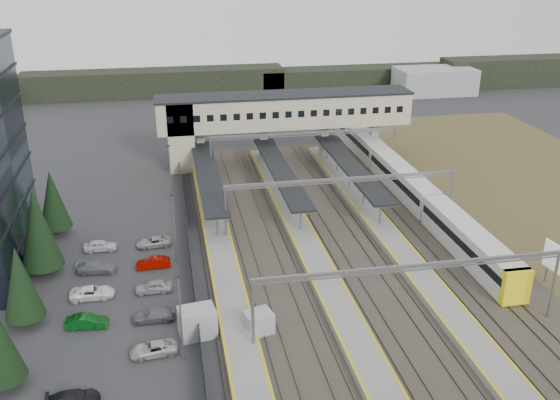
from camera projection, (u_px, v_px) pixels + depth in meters
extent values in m
plane|color=#2B2B2D|center=(262.00, 301.00, 61.61)|extent=(220.00, 220.00, 0.00)
cylinder|color=black|center=(6.00, 381.00, 49.43)|extent=(0.44, 0.44, 1.20)
cylinder|color=black|center=(27.00, 319.00, 57.62)|extent=(0.44, 0.44, 1.20)
cone|color=black|center=(20.00, 282.00, 56.14)|extent=(3.64, 3.64, 7.00)
cylinder|color=black|center=(44.00, 268.00, 66.72)|extent=(0.44, 0.44, 1.20)
cone|color=black|center=(38.00, 229.00, 64.96)|extent=(4.42, 4.42, 8.50)
cylinder|color=black|center=(57.00, 229.00, 75.81)|extent=(0.44, 0.44, 1.20)
cone|color=black|center=(53.00, 199.00, 74.30)|extent=(3.74, 3.74, 7.20)
imported|color=black|center=(73.00, 398.00, 47.56)|extent=(4.11, 1.97, 1.15)
imported|color=#084511|center=(87.00, 322.00, 57.18)|extent=(3.93, 1.68, 1.26)
imported|color=white|center=(92.00, 293.00, 62.02)|extent=(4.35, 2.01, 1.21)
imported|color=slate|center=(96.00, 267.00, 66.83)|extent=(4.37, 2.11, 1.23)
imported|color=silver|center=(100.00, 246.00, 71.64)|extent=(3.82, 1.65, 1.28)
imported|color=#B8B8B8|center=(153.00, 349.00, 53.41)|extent=(4.23, 2.26, 1.13)
imported|color=slate|center=(153.00, 315.00, 58.23)|extent=(4.04, 1.74, 1.16)
imported|color=#9A9A9E|center=(153.00, 287.00, 63.03)|extent=(3.74, 1.51, 1.28)
imported|color=#950800|center=(153.00, 263.00, 67.86)|extent=(3.76, 1.44, 1.22)
imported|color=#A3A3A6|center=(153.00, 242.00, 72.70)|extent=(4.13, 2.19, 1.11)
cylinder|color=gray|center=(181.00, 319.00, 51.45)|extent=(0.16, 0.16, 8.00)
cube|color=black|center=(178.00, 277.00, 49.94)|extent=(0.50, 0.25, 0.15)
cylinder|color=gray|center=(174.00, 229.00, 67.83)|extent=(0.16, 0.16, 8.00)
cube|color=black|center=(172.00, 195.00, 66.31)|extent=(0.50, 0.25, 0.15)
cylinder|color=gray|center=(170.00, 174.00, 84.20)|extent=(0.16, 0.16, 8.00)
cube|color=black|center=(168.00, 146.00, 82.69)|extent=(0.50, 0.25, 0.15)
cube|color=#26282B|center=(192.00, 274.00, 64.67)|extent=(0.08, 90.00, 2.00)
cube|color=#999B9E|center=(197.00, 322.00, 55.82)|extent=(3.55, 2.83, 2.69)
cube|color=#999B9E|center=(258.00, 323.00, 56.10)|extent=(2.87, 2.59, 2.21)
cube|color=#342E28|center=(363.00, 266.00, 68.17)|extent=(34.00, 90.00, 0.20)
cube|color=#59544C|center=(247.00, 275.00, 65.93)|extent=(0.08, 90.00, 0.14)
cube|color=#59544C|center=(261.00, 274.00, 66.17)|extent=(0.08, 90.00, 0.14)
cube|color=#59544C|center=(285.00, 272.00, 66.61)|extent=(0.08, 90.00, 0.14)
cube|color=#59544C|center=(298.00, 271.00, 66.86)|extent=(0.08, 90.00, 0.14)
cube|color=#59544C|center=(339.00, 267.00, 67.64)|extent=(0.08, 90.00, 0.14)
cube|color=#59544C|center=(351.00, 266.00, 67.88)|extent=(0.08, 90.00, 0.14)
cube|color=#59544C|center=(374.00, 264.00, 68.32)|extent=(0.08, 90.00, 0.14)
cube|color=#59544C|center=(386.00, 263.00, 68.57)|extent=(0.08, 90.00, 0.14)
cube|color=#59544C|center=(425.00, 259.00, 69.35)|extent=(0.08, 90.00, 0.14)
cube|color=#59544C|center=(438.00, 258.00, 69.59)|extent=(0.08, 90.00, 0.14)
cube|color=#59544C|center=(459.00, 256.00, 70.03)|extent=(0.08, 90.00, 0.14)
cube|color=#59544C|center=(471.00, 255.00, 70.28)|extent=(0.08, 90.00, 0.14)
cube|color=gray|center=(226.00, 276.00, 65.47)|extent=(3.20, 82.00, 0.90)
cube|color=gold|center=(212.00, 273.00, 65.05)|extent=(0.25, 82.00, 0.02)
cube|color=gold|center=(240.00, 271.00, 65.55)|extent=(0.25, 82.00, 0.02)
cube|color=gray|center=(318.00, 267.00, 67.18)|extent=(3.20, 82.00, 0.90)
cube|color=gold|center=(305.00, 265.00, 66.76)|extent=(0.25, 82.00, 0.02)
cube|color=gold|center=(332.00, 262.00, 67.26)|extent=(0.25, 82.00, 0.02)
cube|color=gray|center=(406.00, 259.00, 68.89)|extent=(3.20, 82.00, 0.90)
cube|color=gold|center=(394.00, 257.00, 68.47)|extent=(0.25, 82.00, 0.02)
cube|color=gold|center=(419.00, 255.00, 68.97)|extent=(0.25, 82.00, 0.02)
cube|color=black|center=(208.00, 174.00, 84.15)|extent=(3.00, 30.00, 0.25)
cube|color=gray|center=(208.00, 175.00, 84.20)|extent=(3.10, 30.00, 0.12)
cylinder|color=gray|center=(217.00, 224.00, 72.92)|extent=(0.20, 0.20, 3.10)
cylinder|color=gray|center=(213.00, 203.00, 78.84)|extent=(0.20, 0.20, 3.10)
cylinder|color=gray|center=(208.00, 185.00, 84.75)|extent=(0.20, 0.20, 3.10)
cylinder|color=gray|center=(205.00, 170.00, 90.67)|extent=(0.20, 0.20, 3.10)
cylinder|color=gray|center=(202.00, 156.00, 96.58)|extent=(0.20, 0.20, 3.10)
cube|color=black|center=(281.00, 170.00, 85.86)|extent=(3.00, 30.00, 0.25)
cube|color=gray|center=(281.00, 171.00, 85.91)|extent=(3.10, 30.00, 0.12)
cylinder|color=gray|center=(301.00, 218.00, 74.63)|extent=(0.20, 0.20, 3.10)
cylinder|color=gray|center=(290.00, 198.00, 80.55)|extent=(0.20, 0.20, 3.10)
cylinder|color=gray|center=(281.00, 181.00, 86.46)|extent=(0.20, 0.20, 3.10)
cylinder|color=gray|center=(272.00, 166.00, 92.38)|extent=(0.20, 0.20, 3.10)
cylinder|color=gray|center=(265.00, 152.00, 98.29)|extent=(0.20, 0.20, 3.10)
cube|color=black|center=(350.00, 165.00, 87.57)|extent=(3.00, 30.00, 0.25)
cube|color=gray|center=(350.00, 166.00, 87.62)|extent=(3.10, 30.00, 0.12)
cylinder|color=gray|center=(380.00, 212.00, 76.34)|extent=(0.20, 0.20, 3.10)
cylinder|color=gray|center=(364.00, 193.00, 82.26)|extent=(0.20, 0.20, 3.10)
cylinder|color=gray|center=(350.00, 176.00, 88.17)|extent=(0.20, 0.20, 3.10)
cylinder|color=gray|center=(338.00, 162.00, 94.09)|extent=(0.20, 0.20, 3.10)
cylinder|color=gray|center=(327.00, 149.00, 100.00)|extent=(0.20, 0.20, 3.10)
cube|color=#C6B796|center=(285.00, 110.00, 98.40)|extent=(40.00, 6.00, 5.00)
cube|color=black|center=(285.00, 94.00, 97.44)|extent=(40.40, 6.40, 0.30)
cube|color=#C6B796|center=(180.00, 134.00, 96.71)|extent=(4.00, 6.00, 11.00)
cube|color=black|center=(170.00, 120.00, 92.54)|extent=(1.00, 0.06, 1.00)
cube|color=black|center=(183.00, 119.00, 92.88)|extent=(1.00, 0.06, 1.00)
cube|color=black|center=(197.00, 119.00, 93.22)|extent=(1.00, 0.06, 1.00)
cube|color=black|center=(210.00, 118.00, 93.56)|extent=(1.00, 0.06, 1.00)
cube|color=black|center=(224.00, 118.00, 93.90)|extent=(1.00, 0.06, 1.00)
cube|color=black|center=(237.00, 117.00, 94.25)|extent=(1.00, 0.06, 1.00)
cube|color=black|center=(250.00, 116.00, 94.59)|extent=(1.00, 0.06, 1.00)
cube|color=black|center=(263.00, 116.00, 94.93)|extent=(1.00, 0.06, 1.00)
cube|color=black|center=(276.00, 115.00, 95.27)|extent=(1.00, 0.06, 1.00)
cube|color=black|center=(288.00, 115.00, 95.61)|extent=(1.00, 0.06, 1.00)
cube|color=black|center=(301.00, 114.00, 95.96)|extent=(1.00, 0.06, 1.00)
cube|color=black|center=(314.00, 113.00, 96.30)|extent=(1.00, 0.06, 1.00)
cube|color=black|center=(326.00, 113.00, 96.64)|extent=(1.00, 0.06, 1.00)
cube|color=black|center=(339.00, 112.00, 96.98)|extent=(1.00, 0.06, 1.00)
cube|color=black|center=(351.00, 112.00, 97.32)|extent=(1.00, 0.06, 1.00)
cube|color=black|center=(363.00, 111.00, 97.67)|extent=(1.00, 0.06, 1.00)
cube|color=black|center=(376.00, 110.00, 98.01)|extent=(1.00, 0.06, 1.00)
cube|color=black|center=(388.00, 110.00, 98.35)|extent=(1.00, 0.06, 1.00)
cube|color=black|center=(400.00, 109.00, 98.69)|extent=(1.00, 0.06, 1.00)
cube|color=gray|center=(191.00, 149.00, 97.92)|extent=(1.20, 1.60, 6.00)
cube|color=gray|center=(201.00, 148.00, 98.17)|extent=(1.20, 1.60, 6.00)
cube|color=gray|center=(263.00, 145.00, 99.88)|extent=(1.20, 1.60, 6.00)
cube|color=gray|center=(324.00, 142.00, 101.59)|extent=(1.20, 1.60, 6.00)
cube|color=gray|center=(374.00, 139.00, 103.05)|extent=(1.20, 1.60, 6.00)
cylinder|color=gray|center=(253.00, 317.00, 52.66)|extent=(0.28, 0.28, 7.00)
cylinder|color=gray|center=(553.00, 286.00, 57.45)|extent=(0.28, 0.28, 7.00)
cube|color=gray|center=(413.00, 266.00, 53.73)|extent=(28.40, 0.25, 0.35)
cube|color=gray|center=(412.00, 270.00, 53.89)|extent=(28.40, 0.12, 0.12)
cylinder|color=gray|center=(226.00, 215.00, 72.68)|extent=(0.28, 0.28, 7.00)
cylinder|color=gray|center=(450.00, 198.00, 77.47)|extent=(0.28, 0.28, 7.00)
cube|color=gray|center=(342.00, 179.00, 73.75)|extent=(28.40, 0.25, 0.35)
cube|color=gray|center=(342.00, 182.00, 73.90)|extent=(28.40, 0.12, 0.12)
cylinder|color=gray|center=(211.00, 161.00, 90.88)|extent=(0.28, 0.28, 7.00)
cylinder|color=gray|center=(394.00, 150.00, 95.66)|extent=(0.28, 0.28, 7.00)
cube|color=gray|center=(305.00, 133.00, 91.95)|extent=(28.40, 0.25, 0.35)
cube|color=gray|center=(305.00, 136.00, 92.10)|extent=(28.40, 0.12, 0.12)
cube|color=silver|center=(469.00, 243.00, 68.92)|extent=(2.84, 19.67, 3.65)
cube|color=black|center=(470.00, 240.00, 68.76)|extent=(2.90, 19.07, 0.91)
cube|color=gray|center=(468.00, 256.00, 69.51)|extent=(2.43, 18.27, 0.51)
cube|color=silver|center=(403.00, 180.00, 87.36)|extent=(2.84, 19.67, 3.65)
cube|color=black|center=(403.00, 178.00, 87.20)|extent=(2.90, 19.07, 0.91)
cube|color=gray|center=(402.00, 191.00, 87.95)|extent=(2.43, 18.27, 0.51)
cube|color=silver|center=(359.00, 139.00, 105.79)|extent=(2.84, 19.67, 3.65)
cube|color=black|center=(359.00, 137.00, 105.64)|extent=(2.90, 19.07, 0.91)
cube|color=gray|center=(359.00, 148.00, 106.39)|extent=(2.43, 18.27, 0.51)
cube|color=yellow|center=(516.00, 287.00, 60.06)|extent=(2.86, 0.90, 3.65)
cylinder|color=gray|center=(547.00, 269.00, 64.57)|extent=(0.20, 0.20, 3.10)
cube|color=black|center=(155.00, 83.00, 145.19)|extent=(60.00, 8.00, 6.00)
cube|color=black|center=(361.00, 77.00, 153.93)|extent=(50.00, 8.00, 5.00)
cube|color=black|center=(520.00, 71.00, 155.85)|extent=(40.00, 8.00, 7.00)
cube|color=#999B9E|center=(434.00, 81.00, 147.21)|extent=(18.00, 10.00, 6.00)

